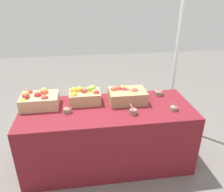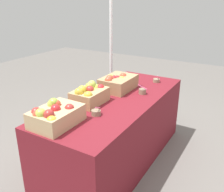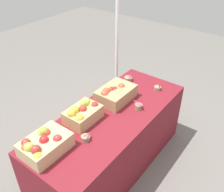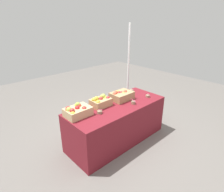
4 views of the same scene
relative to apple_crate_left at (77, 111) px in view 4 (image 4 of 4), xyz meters
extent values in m
plane|color=slate|center=(0.74, -0.14, -0.83)|extent=(10.00, 10.00, 0.00)
cube|color=maroon|center=(0.74, -0.14, -0.46)|extent=(1.90, 0.76, 0.74)
cube|color=tan|center=(0.01, 0.00, -0.02)|extent=(0.40, 0.29, 0.14)
sphere|color=#B2C64C|center=(0.05, 0.07, 0.06)|extent=(0.08, 0.08, 0.08)
sphere|color=#D14C33|center=(0.07, 0.05, 0.05)|extent=(0.08, 0.08, 0.08)
sphere|color=#B2332D|center=(-0.12, -0.05, 0.06)|extent=(0.08, 0.08, 0.08)
sphere|color=#B2332D|center=(0.08, -0.08, 0.04)|extent=(0.08, 0.08, 0.08)
sphere|color=#B2332D|center=(-0.11, 0.09, 0.04)|extent=(0.08, 0.08, 0.08)
sphere|color=#D14C33|center=(-0.14, 0.04, 0.04)|extent=(0.08, 0.08, 0.08)
sphere|color=#B2C64C|center=(-0.13, 0.01, 0.06)|extent=(0.08, 0.08, 0.08)
sphere|color=#B2332D|center=(0.06, 0.05, 0.03)|extent=(0.08, 0.08, 0.08)
sphere|color=gold|center=(-0.14, -0.10, 0.03)|extent=(0.08, 0.08, 0.08)
sphere|color=red|center=(0.00, -0.01, 0.05)|extent=(0.08, 0.08, 0.08)
sphere|color=#99B742|center=(0.06, 0.06, 0.07)|extent=(0.08, 0.08, 0.08)
cube|color=tan|center=(0.51, 0.02, -0.02)|extent=(0.35, 0.25, 0.13)
sphere|color=#99B742|center=(0.57, 0.07, 0.05)|extent=(0.08, 0.08, 0.08)
sphere|color=#B2332D|center=(0.51, 0.02, 0.05)|extent=(0.08, 0.08, 0.08)
sphere|color=#B2C64C|center=(0.61, 0.03, 0.04)|extent=(0.08, 0.08, 0.08)
sphere|color=gold|center=(0.39, -0.04, 0.04)|extent=(0.08, 0.08, 0.08)
sphere|color=gold|center=(0.45, 0.06, 0.06)|extent=(0.08, 0.08, 0.08)
sphere|color=red|center=(0.63, -0.02, 0.03)|extent=(0.08, 0.08, 0.08)
sphere|color=gold|center=(0.52, 0.02, 0.04)|extent=(0.08, 0.08, 0.08)
sphere|color=#B2C64C|center=(0.56, -0.01, 0.01)|extent=(0.08, 0.08, 0.08)
sphere|color=gold|center=(0.38, 0.05, 0.06)|extent=(0.08, 0.08, 0.08)
sphere|color=#B2C64C|center=(0.59, 0.06, 0.07)|extent=(0.08, 0.08, 0.08)
cube|color=tan|center=(0.99, -0.02, -0.02)|extent=(0.42, 0.30, 0.14)
sphere|color=#D14C33|center=(1.07, -0.04, 0.05)|extent=(0.08, 0.08, 0.08)
sphere|color=#D14C33|center=(0.84, 0.02, 0.05)|extent=(0.08, 0.08, 0.08)
sphere|color=red|center=(0.95, 0.01, 0.04)|extent=(0.08, 0.08, 0.08)
sphere|color=red|center=(0.99, -0.01, 0.03)|extent=(0.08, 0.08, 0.08)
sphere|color=#99B742|center=(1.00, -0.06, 0.03)|extent=(0.08, 0.08, 0.08)
sphere|color=#B2C64C|center=(0.95, 0.05, 0.05)|extent=(0.08, 0.08, 0.08)
sphere|color=#D14C33|center=(0.89, 0.03, 0.06)|extent=(0.08, 0.08, 0.08)
cylinder|color=gray|center=(0.99, -0.31, -0.06)|extent=(0.08, 0.08, 0.05)
cylinder|color=#EA598C|center=(0.98, -0.32, -0.01)|extent=(0.04, 0.10, 0.05)
cylinder|color=gray|center=(0.31, -0.18, -0.06)|extent=(0.08, 0.08, 0.04)
cylinder|color=#EA598C|center=(0.31, -0.20, -0.02)|extent=(0.10, 0.03, 0.05)
cylinder|color=gray|center=(1.45, -0.29, -0.07)|extent=(0.08, 0.08, 0.04)
cylinder|color=#EA598C|center=(1.45, -0.31, -0.02)|extent=(0.07, 0.02, 0.06)
cylinder|color=gray|center=(1.41, 0.10, -0.06)|extent=(0.10, 0.10, 0.05)
cylinder|color=#EA598C|center=(1.41, 0.08, -0.02)|extent=(0.08, 0.01, 0.04)
cylinder|color=white|center=(1.78, 0.55, 0.22)|extent=(0.04, 0.04, 2.10)
camera|label=1|loc=(0.49, -2.29, 1.09)|focal=35.87mm
camera|label=2|loc=(-1.32, -1.31, 0.87)|focal=40.38mm
camera|label=3|loc=(-0.87, -1.37, 1.52)|focal=40.33mm
camera|label=4|loc=(-1.41, -2.33, 1.36)|focal=30.32mm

